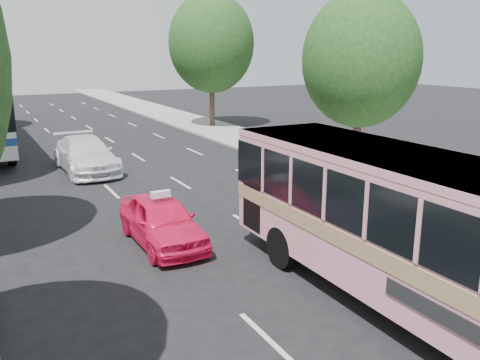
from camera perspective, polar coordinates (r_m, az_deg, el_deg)
ground at (r=12.63m, az=5.97°, el=-11.04°), size 120.00×120.00×0.00m
sidewalk_right at (r=33.43m, az=-0.99°, el=5.14°), size 4.00×90.00×0.12m
tree_right_near at (r=23.10m, az=13.70°, el=13.46°), size 5.10×5.10×7.95m
tree_right_far at (r=36.81m, az=-3.10°, el=15.44°), size 6.00×6.00×9.35m
pink_bus at (r=11.00m, az=18.86°, el=-4.09°), size 2.66×10.40×3.32m
pink_taxi at (r=14.67m, az=-8.78°, el=-4.53°), size 1.64×4.08×1.39m
white_pickup at (r=24.22m, az=-16.93°, el=2.74°), size 2.30×5.45×1.57m
taxi_roof_sign at (r=14.44m, az=-8.90°, el=-1.58°), size 0.55×0.18×0.18m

